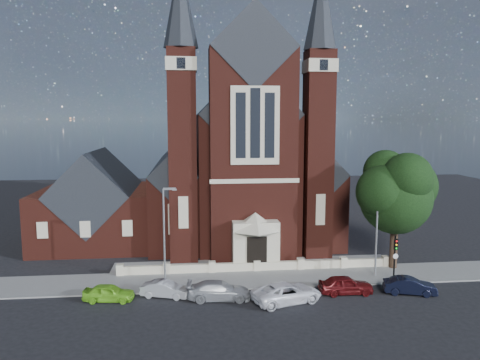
# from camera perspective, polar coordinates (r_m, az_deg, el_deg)

# --- Properties ---
(ground) EXTENTS (120.00, 120.00, 0.00)m
(ground) POSITION_cam_1_polar(r_m,az_deg,el_deg) (50.81, 0.68, -8.06)
(ground) COLOR black
(ground) RESTS_ON ground
(pavement_strip) EXTENTS (60.00, 5.00, 0.12)m
(pavement_strip) POSITION_cam_1_polar(r_m,az_deg,el_deg) (40.87, 2.46, -11.96)
(pavement_strip) COLOR slate
(pavement_strip) RESTS_ON ground
(forecourt_paving) EXTENTS (26.00, 3.00, 0.14)m
(forecourt_paving) POSITION_cam_1_polar(r_m,az_deg,el_deg) (44.63, 1.68, -10.27)
(forecourt_paving) COLOR slate
(forecourt_paving) RESTS_ON ground
(forecourt_wall) EXTENTS (24.00, 0.40, 0.90)m
(forecourt_wall) POSITION_cam_1_polar(r_m,az_deg,el_deg) (42.75, 2.05, -11.08)
(forecourt_wall) COLOR #C1B999
(forecourt_wall) RESTS_ON ground
(church) EXTENTS (20.01, 34.90, 29.20)m
(church) POSITION_cam_1_polar(r_m,az_deg,el_deg) (57.11, -0.25, 2.02)
(church) COLOR #4C1C14
(church) RESTS_ON ground
(parish_hall) EXTENTS (12.00, 12.20, 10.24)m
(parish_hall) POSITION_cam_1_polar(r_m,az_deg,el_deg) (53.48, -17.02, -3.19)
(parish_hall) COLOR #4C1C14
(parish_hall) RESTS_ON ground
(street_tree) EXTENTS (6.40, 6.60, 10.70)m
(street_tree) POSITION_cam_1_polar(r_m,az_deg,el_deg) (43.92, 18.75, -1.62)
(street_tree) COLOR black
(street_tree) RESTS_ON ground
(street_lamp_left) EXTENTS (1.16, 0.22, 8.09)m
(street_lamp_left) POSITION_cam_1_polar(r_m,az_deg,el_deg) (38.73, -9.11, -6.05)
(street_lamp_left) COLOR gray
(street_lamp_left) RESTS_ON ground
(street_lamp_right) EXTENTS (1.16, 0.22, 8.09)m
(street_lamp_right) POSITION_cam_1_polar(r_m,az_deg,el_deg) (41.81, 16.46, -5.26)
(street_lamp_right) COLOR gray
(street_lamp_right) RESTS_ON ground
(traffic_signal) EXTENTS (0.28, 0.42, 4.00)m
(traffic_signal) POSITION_cam_1_polar(r_m,az_deg,el_deg) (41.26, 18.38, -8.40)
(traffic_signal) COLOR black
(traffic_signal) RESTS_ON ground
(car_lime_van) EXTENTS (3.93, 1.93, 1.29)m
(car_lime_van) POSITION_cam_1_polar(r_m,az_deg,el_deg) (37.35, -15.70, -13.09)
(car_lime_van) COLOR #79CC28
(car_lime_van) RESTS_ON ground
(car_silver_a) EXTENTS (3.98, 2.32, 1.24)m
(car_silver_a) POSITION_cam_1_polar(r_m,az_deg,el_deg) (37.24, -9.09, -13.00)
(car_silver_a) COLOR #999DA0
(car_silver_a) RESTS_ON ground
(car_silver_b) EXTENTS (4.96, 2.30, 1.40)m
(car_silver_b) POSITION_cam_1_polar(r_m,az_deg,el_deg) (36.32, -2.56, -13.32)
(car_silver_b) COLOR #95979B
(car_silver_b) RESTS_ON ground
(car_white_suv) EXTENTS (5.78, 3.89, 1.47)m
(car_white_suv) POSITION_cam_1_polar(r_m,az_deg,el_deg) (35.94, 5.73, -13.52)
(car_white_suv) COLOR white
(car_white_suv) RESTS_ON ground
(car_dark_red) EXTENTS (4.27, 1.82, 1.44)m
(car_dark_red) POSITION_cam_1_polar(r_m,az_deg,el_deg) (38.30, 12.76, -12.35)
(car_dark_red) COLOR #550E10
(car_dark_red) RESTS_ON ground
(car_navy) EXTENTS (4.21, 2.42, 1.31)m
(car_navy) POSITION_cam_1_polar(r_m,az_deg,el_deg) (39.64, 20.00, -12.03)
(car_navy) COLOR black
(car_navy) RESTS_ON ground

